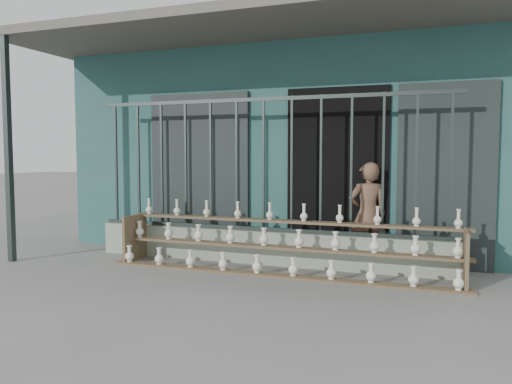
% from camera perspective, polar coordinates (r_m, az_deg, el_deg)
% --- Properties ---
extents(ground, '(60.00, 60.00, 0.00)m').
position_cam_1_polar(ground, '(5.69, -3.51, -10.81)').
color(ground, slate).
extents(workshop_building, '(7.40, 6.60, 3.21)m').
position_cam_1_polar(workshop_building, '(9.52, 6.72, 5.09)').
color(workshop_building, '#285551').
rests_on(workshop_building, ground).
extents(parapet_wall, '(5.00, 0.20, 0.45)m').
position_cam_1_polar(parapet_wall, '(6.82, 0.87, -6.32)').
color(parapet_wall, '#96A38C').
rests_on(parapet_wall, ground).
extents(security_fence, '(5.00, 0.04, 1.80)m').
position_cam_1_polar(security_fence, '(6.71, 0.88, 3.15)').
color(security_fence, '#283330').
rests_on(security_fence, parapet_wall).
extents(shelf_rack, '(4.50, 0.68, 0.85)m').
position_cam_1_polar(shelf_rack, '(6.30, 2.85, -6.01)').
color(shelf_rack, brown).
rests_on(shelf_rack, ground).
extents(elderly_woman, '(0.60, 0.50, 1.39)m').
position_cam_1_polar(elderly_woman, '(6.74, 12.64, -2.54)').
color(elderly_woman, brown).
rests_on(elderly_woman, ground).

